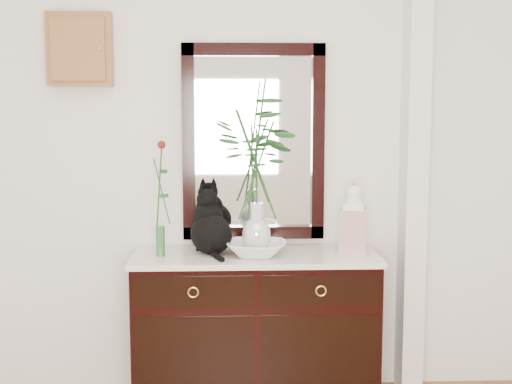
{
  "coord_description": "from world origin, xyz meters",
  "views": [
    {
      "loc": [
        -0.05,
        -2.05,
        1.67
      ],
      "look_at": [
        0.1,
        1.63,
        1.2
      ],
      "focal_mm": 50.0,
      "sensor_mm": 36.0,
      "label": 1
    }
  ],
  "objects_px": {
    "cat": "(211,221)",
    "ginger_jar": "(353,218)",
    "lotus_bowl": "(256,249)",
    "sideboard": "(255,321)"
  },
  "relations": [
    {
      "from": "cat",
      "to": "ginger_jar",
      "type": "bearing_deg",
      "value": -20.95
    },
    {
      "from": "cat",
      "to": "lotus_bowl",
      "type": "height_order",
      "value": "cat"
    },
    {
      "from": "cat",
      "to": "lotus_bowl",
      "type": "xyz_separation_m",
      "value": [
        0.24,
        -0.08,
        -0.14
      ]
    },
    {
      "from": "sideboard",
      "to": "ginger_jar",
      "type": "height_order",
      "value": "ginger_jar"
    },
    {
      "from": "sideboard",
      "to": "lotus_bowl",
      "type": "relative_size",
      "value": 4.2
    },
    {
      "from": "ginger_jar",
      "to": "cat",
      "type": "bearing_deg",
      "value": 179.1
    },
    {
      "from": "lotus_bowl",
      "to": "ginger_jar",
      "type": "xyz_separation_m",
      "value": [
        0.53,
        0.06,
        0.15
      ]
    },
    {
      "from": "lotus_bowl",
      "to": "ginger_jar",
      "type": "relative_size",
      "value": 0.83
    },
    {
      "from": "sideboard",
      "to": "cat",
      "type": "relative_size",
      "value": 3.75
    },
    {
      "from": "lotus_bowl",
      "to": "sideboard",
      "type": "bearing_deg",
      "value": 94.69
    }
  ]
}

